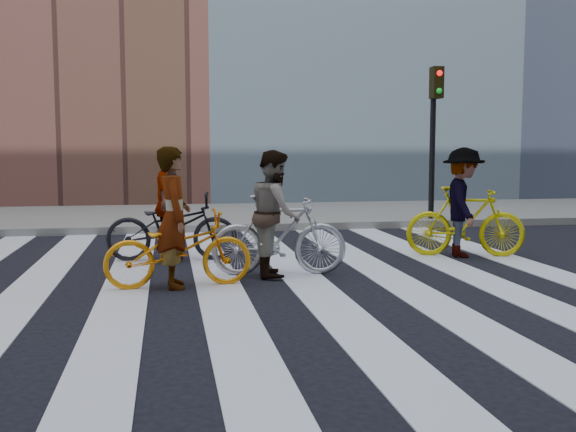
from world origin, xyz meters
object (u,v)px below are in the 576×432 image
object	(u,v)px
bike_dark_rear	(172,227)
rider_right	(463,202)
traffic_signal	(434,118)
rider_mid	(275,213)
bike_yellow_right	(466,222)
bike_silver_mid	(279,235)
rider_left	(174,218)
bike_yellow_left	(179,249)
rider_rear	(168,205)

from	to	relation	value
bike_dark_rear	rider_right	distance (m)	4.40
traffic_signal	rider_mid	bearing A→B (deg)	-130.41
traffic_signal	bike_yellow_right	distance (m)	4.40
traffic_signal	bike_dark_rear	xyz separation A→B (m)	(-5.48, -3.49, -1.78)
rider_right	bike_dark_rear	bearing A→B (deg)	100.58
bike_silver_mid	rider_left	world-z (taller)	rider_left
bike_dark_rear	rider_left	size ratio (longest dim) A/B	1.14
traffic_signal	rider_right	xyz separation A→B (m)	(-1.12, -3.90, -1.45)
rider_mid	bike_yellow_right	bearing A→B (deg)	-67.20
bike_yellow_left	rider_rear	size ratio (longest dim) A/B	1.07
bike_yellow_right	bike_dark_rear	bearing A→B (deg)	100.64
rider_left	rider_right	world-z (taller)	rider_left
traffic_signal	rider_left	size ratio (longest dim) A/B	1.98
bike_dark_rear	rider_mid	world-z (taller)	rider_mid
traffic_signal	bike_silver_mid	world-z (taller)	traffic_signal
traffic_signal	bike_yellow_left	distance (m)	7.88
bike_silver_mid	rider_left	bearing A→B (deg)	116.16
bike_silver_mid	bike_yellow_right	xyz separation A→B (m)	(3.05, 1.00, 0.01)
bike_yellow_left	bike_dark_rear	world-z (taller)	bike_dark_rear
rider_mid	bike_dark_rear	bearing A→B (deg)	47.99
bike_yellow_left	bike_yellow_right	distance (m)	4.61
rider_right	traffic_signal	bearing A→B (deg)	-0.02
bike_yellow_left	bike_dark_rear	bearing A→B (deg)	-3.35
bike_yellow_left	bike_yellow_right	bearing A→B (deg)	-75.92
rider_mid	bike_yellow_left	bearing A→B (deg)	117.69
bike_dark_rear	rider_mid	distance (m)	1.95
bike_silver_mid	bike_yellow_right	distance (m)	3.21
bike_yellow_right	rider_right	bearing A→B (deg)	105.96
rider_mid	rider_left	bearing A→B (deg)	116.90
bike_yellow_left	bike_dark_rear	xyz separation A→B (m)	(-0.06, 1.93, 0.04)
bike_yellow_right	traffic_signal	bearing A→B (deg)	0.67
rider_mid	rider_rear	world-z (taller)	rider_rear
traffic_signal	rider_right	size ratio (longest dim) A/B	1.99
rider_mid	rider_right	bearing A→B (deg)	-66.93
traffic_signal	bike_dark_rear	distance (m)	6.74
bike_silver_mid	rider_rear	xyz separation A→B (m)	(-1.41, 1.41, 0.29)
bike_yellow_left	rider_mid	size ratio (longest dim) A/B	1.07
rider_mid	traffic_signal	bearing A→B (deg)	-35.42
bike_dark_rear	rider_left	xyz separation A→B (m)	(0.01, -1.93, 0.34)
bike_yellow_left	rider_rear	bearing A→B (deg)	-1.87
bike_silver_mid	rider_right	xyz separation A→B (m)	(3.00, 1.00, 0.30)
rider_left	rider_rear	size ratio (longest dim) A/B	1.02
bike_yellow_right	rider_right	xyz separation A→B (m)	(-0.05, 0.00, 0.30)
traffic_signal	bike_silver_mid	size ratio (longest dim) A/B	1.88
rider_mid	rider_rear	bearing A→B (deg)	49.05
bike_yellow_right	rider_right	distance (m)	0.30
traffic_signal	rider_right	bearing A→B (deg)	-105.98
rider_rear	bike_silver_mid	bearing A→B (deg)	-129.22
rider_left	traffic_signal	bearing A→B (deg)	-50.43
rider_left	rider_mid	bearing A→B (deg)	-73.25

